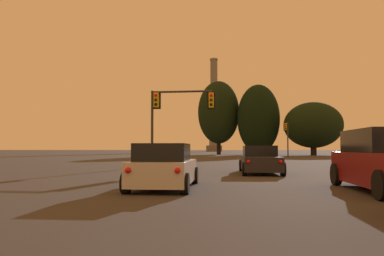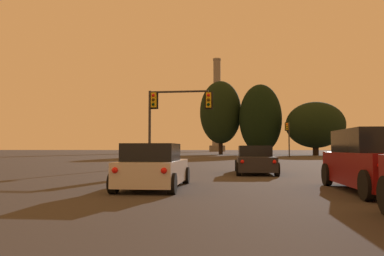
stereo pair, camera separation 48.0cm
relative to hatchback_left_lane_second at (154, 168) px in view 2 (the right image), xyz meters
name	(u,v)px [view 2 (the right image)]	position (x,y,z in m)	size (l,w,h in m)	color
hatchback_left_lane_second	(154,168)	(0.00, 0.00, 0.00)	(2.01, 4.15, 1.44)	silver
sedan_center_lane_front	(255,160)	(3.48, 7.77, 0.00)	(2.12, 4.76, 1.43)	#232328
suv_right_lane_second	(376,161)	(6.74, -0.17, 0.23)	(2.22, 4.95, 1.86)	maroon
traffic_light_overhead_left	(171,109)	(-2.12, 13.95, 3.43)	(4.68, 0.50, 5.38)	#2D2D30
traffic_light_far_right	(288,134)	(9.64, 45.13, 2.77)	(0.78, 0.50, 5.22)	#2D2D30
smokestack	(217,115)	(-7.33, 143.29, 14.60)	(6.64, 6.64, 38.98)	slate
treeline_center_left	(260,119)	(6.58, 64.58, 6.63)	(8.53, 7.68, 14.26)	black
treeline_center_right	(221,112)	(-1.62, 67.23, 8.27)	(8.77, 7.89, 15.61)	black
treeline_left_mid	(315,125)	(16.66, 61.41, 5.08)	(11.03, 9.93, 10.14)	black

